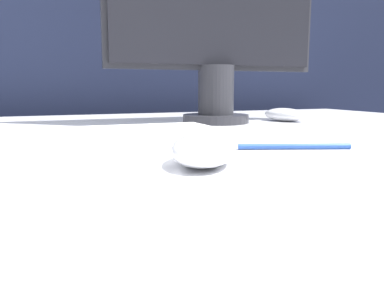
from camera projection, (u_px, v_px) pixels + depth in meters
name	position (u px, v px, depth m)	size (l,w,h in m)	color
partition_panel	(95.00, 128.00, 1.34)	(5.00, 0.03, 1.39)	black
computer_mouse_near	(203.00, 150.00, 0.41)	(0.11, 0.13, 0.03)	white
keyboard	(87.00, 138.00, 0.55)	(0.41, 0.14, 0.02)	silver
computer_mouse_far	(284.00, 115.00, 0.96)	(0.10, 0.13, 0.03)	silver
pen	(294.00, 147.00, 0.52)	(0.15, 0.06, 0.01)	#284C9E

